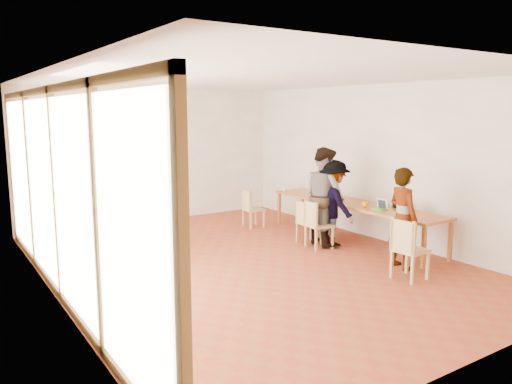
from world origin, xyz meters
TOP-DOWN VIEW (x-y plane):
  - ground at (0.00, 0.00)m, footprint 8.00×8.00m
  - wall_back at (0.00, 4.00)m, footprint 6.00×0.10m
  - wall_front at (0.00, -4.00)m, footprint 6.00×0.10m
  - wall_right at (3.00, 0.00)m, footprint 0.10×8.00m
  - window_wall at (-2.96, 0.00)m, footprint 0.10×8.00m
  - ceiling at (0.00, 0.00)m, footprint 6.00×8.00m
  - communal_table at (2.50, 0.18)m, footprint 0.80×4.00m
  - side_table at (-1.33, 2.00)m, footprint 0.90×0.90m
  - chair_near at (1.49, -1.97)m, footprint 0.46×0.46m
  - chair_mid at (1.58, 0.48)m, footprint 0.40×0.40m
  - chair_far at (1.50, 0.12)m, footprint 0.46×0.46m
  - chair_empty at (1.41, 2.16)m, footprint 0.40×0.40m
  - chair_spare at (-1.67, 1.06)m, footprint 0.62×0.62m
  - person_near at (1.92, -1.52)m, footprint 0.50×0.66m
  - person_mid at (1.85, 0.28)m, footprint 0.80×0.97m
  - person_far at (1.94, 0.13)m, footprint 0.69×1.09m
  - laptop_near at (2.51, -1.10)m, footprint 0.25×0.28m
  - laptop_mid at (2.39, -0.63)m, footprint 0.22×0.25m
  - laptop_far at (2.42, 0.56)m, footprint 0.26×0.27m
  - yellow_mug at (2.32, -0.31)m, footprint 0.16×0.16m
  - green_bottle at (2.59, 1.43)m, footprint 0.07×0.07m
  - clear_glass at (2.25, 0.77)m, footprint 0.07×0.07m
  - condiment_cup at (2.24, 2.06)m, footprint 0.08×0.08m
  - pink_phone at (2.73, 1.49)m, footprint 0.05×0.10m
  - black_pouch at (2.79, -0.74)m, footprint 0.16×0.26m

SIDE VIEW (x-z plane):
  - ground at x=0.00m, z-range 0.00..0.00m
  - chair_mid at x=1.58m, z-range 0.28..0.72m
  - chair_empty at x=1.41m, z-range 0.29..0.72m
  - chair_far at x=1.50m, z-range 0.31..0.78m
  - chair_near at x=1.49m, z-range 0.32..0.82m
  - chair_spare at x=-1.67m, z-range 0.35..0.89m
  - side_table at x=-1.33m, z-range 0.29..1.04m
  - communal_table at x=2.50m, z-range 0.33..1.08m
  - pink_phone at x=2.73m, z-range 0.75..0.76m
  - condiment_cup at x=2.24m, z-range 0.75..0.81m
  - clear_glass at x=2.25m, z-range 0.75..0.84m
  - black_pouch at x=2.79m, z-range 0.75..0.84m
  - laptop_far at x=2.42m, z-range 0.71..0.90m
  - yellow_mug at x=2.32m, z-range 0.75..0.86m
  - person_far at x=1.94m, z-range 0.00..1.61m
  - laptop_mid at x=2.39m, z-range 0.71..0.91m
  - laptop_near at x=2.51m, z-range 0.70..0.91m
  - person_near at x=1.92m, z-range 0.00..1.62m
  - green_bottle at x=2.59m, z-range 0.75..1.03m
  - person_mid at x=1.85m, z-range 0.00..1.84m
  - wall_back at x=0.00m, z-range 0.00..3.00m
  - wall_front at x=0.00m, z-range 0.00..3.00m
  - wall_right at x=3.00m, z-range 0.00..3.00m
  - window_wall at x=-2.96m, z-range 0.00..3.00m
  - ceiling at x=0.00m, z-range 3.00..3.04m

